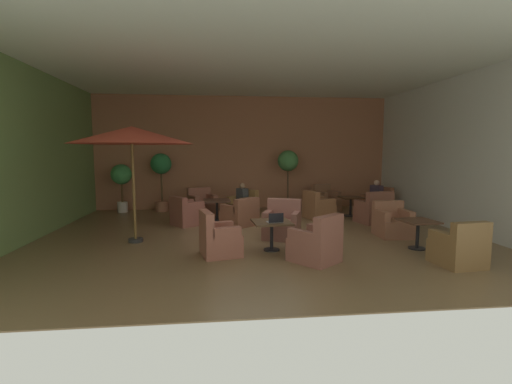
# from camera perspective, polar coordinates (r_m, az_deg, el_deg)

# --- Properties ---
(ground_plane) EXTENTS (10.50, 8.85, 0.02)m
(ground_plane) POSITION_cam_1_polar(r_m,az_deg,el_deg) (8.93, 0.31, -6.87)
(ground_plane) COLOR brown
(wall_back_brick) EXTENTS (10.50, 0.08, 3.98)m
(wall_back_brick) POSITION_cam_1_polar(r_m,az_deg,el_deg) (13.06, -1.89, 6.17)
(wall_back_brick) COLOR #A36647
(wall_back_brick) RESTS_ON ground_plane
(wall_left_accent) EXTENTS (0.08, 8.85, 3.98)m
(wall_left_accent) POSITION_cam_1_polar(r_m,az_deg,el_deg) (9.61, -32.42, 5.10)
(wall_left_accent) COLOR #6D8E4D
(wall_left_accent) RESTS_ON ground_plane
(wall_right_plain) EXTENTS (0.08, 8.85, 3.98)m
(wall_right_plain) POSITION_cam_1_polar(r_m,az_deg,el_deg) (10.63, 29.60, 5.29)
(wall_right_plain) COLOR silver
(wall_right_plain) RESTS_ON ground_plane
(ceiling_slab) EXTENTS (10.50, 8.85, 0.06)m
(ceiling_slab) POSITION_cam_1_polar(r_m,az_deg,el_deg) (8.91, 0.33, 19.15)
(ceiling_slab) COLOR silver
(ceiling_slab) RESTS_ON wall_back_brick
(cafe_table_front_left) EXTENTS (0.82, 0.82, 0.61)m
(cafe_table_front_left) POSITION_cam_1_polar(r_m,az_deg,el_deg) (7.50, 2.48, -5.45)
(cafe_table_front_left) COLOR black
(cafe_table_front_left) RESTS_ON ground_plane
(armchair_front_left_north) EXTENTS (1.03, 0.99, 0.90)m
(armchair_front_left_north) POSITION_cam_1_polar(r_m,az_deg,el_deg) (8.61, 4.15, -5.09)
(armchair_front_left_north) COLOR brown
(armchair_front_left_north) RESTS_ON ground_plane
(armchair_front_left_east) EXTENTS (0.87, 0.87, 0.89)m
(armchair_front_left_east) POSITION_cam_1_polar(r_m,az_deg,el_deg) (7.20, -5.90, -7.41)
(armchair_front_left_east) COLOR #925140
(armchair_front_left_east) RESTS_ON ground_plane
(armchair_front_left_south) EXTENTS (1.05, 1.06, 0.91)m
(armchair_front_left_south) POSITION_cam_1_polar(r_m,az_deg,el_deg) (6.84, 9.48, -8.20)
(armchair_front_left_south) COLOR brown
(armchair_front_left_south) RESTS_ON ground_plane
(cafe_table_front_right) EXTENTS (0.82, 0.82, 0.61)m
(cafe_table_front_right) POSITION_cam_1_polar(r_m,az_deg,el_deg) (10.79, -6.18, -1.85)
(cafe_table_front_right) COLOR black
(cafe_table_front_right) RESTS_ON ground_plane
(armchair_front_right_north) EXTENTS (1.02, 1.00, 0.87)m
(armchair_front_right_north) POSITION_cam_1_polar(r_m,az_deg,el_deg) (11.75, -8.50, -2.06)
(armchair_front_right_north) COLOR brown
(armchair_front_right_north) RESTS_ON ground_plane
(armchair_front_right_east) EXTENTS (1.02, 1.02, 0.81)m
(armchair_front_right_east) POSITION_cam_1_polar(r_m,az_deg,el_deg) (10.26, -10.87, -3.37)
(armchair_front_right_east) COLOR brown
(armchair_front_right_east) RESTS_ON ground_plane
(armchair_front_right_south) EXTENTS (1.12, 1.12, 0.78)m
(armchair_front_right_south) POSITION_cam_1_polar(r_m,az_deg,el_deg) (10.03, -2.48, -3.66)
(armchair_front_right_south) COLOR brown
(armchair_front_right_south) RESTS_ON ground_plane
(armchair_front_right_west) EXTENTS (1.03, 1.04, 0.84)m
(armchair_front_right_west) POSITION_cam_1_polar(r_m,az_deg,el_deg) (11.47, -2.02, -2.27)
(armchair_front_right_west) COLOR olive
(armchair_front_right_west) RESTS_ON ground_plane
(cafe_table_mid_center) EXTENTS (0.70, 0.70, 0.61)m
(cafe_table_mid_center) POSITION_cam_1_polar(r_m,az_deg,el_deg) (11.85, 14.68, -1.57)
(cafe_table_mid_center) COLOR black
(cafe_table_mid_center) RESTS_ON ground_plane
(armchair_mid_center_north) EXTENTS (0.96, 0.94, 0.93)m
(armchair_mid_center_north) POSITION_cam_1_polar(r_m,az_deg,el_deg) (10.89, 18.06, -2.92)
(armchair_mid_center_north) COLOR brown
(armchair_mid_center_north) RESTS_ON ground_plane
(armchair_mid_center_east) EXTENTS (1.01, 1.02, 0.86)m
(armchair_mid_center_east) POSITION_cam_1_polar(r_m,az_deg,el_deg) (12.72, 18.51, -1.72)
(armchair_mid_center_east) COLOR brown
(armchair_mid_center_east) RESTS_ON ground_plane
(armchair_mid_center_south) EXTENTS (0.97, 0.98, 0.89)m
(armchair_mid_center_south) POSITION_cam_1_polar(r_m,az_deg,el_deg) (12.72, 10.91, -1.42)
(armchair_mid_center_south) COLOR brown
(armchair_mid_center_south) RESTS_ON ground_plane
(armchair_mid_center_west) EXTENTS (0.94, 0.95, 0.85)m
(armchair_mid_center_west) POSITION_cam_1_polar(r_m,az_deg,el_deg) (11.21, 9.75, -2.55)
(armchair_mid_center_west) COLOR #925D3B
(armchair_mid_center_west) RESTS_ON ground_plane
(cafe_table_rear_right) EXTENTS (0.74, 0.74, 0.61)m
(cafe_table_rear_right) POSITION_cam_1_polar(r_m,az_deg,el_deg) (8.33, 24.14, -4.99)
(cafe_table_rear_right) COLOR black
(cafe_table_rear_right) RESTS_ON ground_plane
(armchair_rear_right_north) EXTENTS (0.77, 0.81, 0.83)m
(armchair_rear_right_north) POSITION_cam_1_polar(r_m,az_deg,el_deg) (9.38, 20.64, -4.62)
(armchair_rear_right_north) COLOR #8F5840
(armchair_rear_right_north) RESTS_ON ground_plane
(armchair_rear_right_east) EXTENTS (0.77, 0.82, 0.84)m
(armchair_rear_right_east) POSITION_cam_1_polar(r_m,az_deg,el_deg) (7.47, 29.32, -7.82)
(armchair_rear_right_east) COLOR brown
(armchair_rear_right_east) RESTS_ON ground_plane
(patio_umbrella_tall_red) EXTENTS (2.68, 2.68, 2.59)m
(patio_umbrella_tall_red) POSITION_cam_1_polar(r_m,az_deg,el_deg) (8.49, -18.97, 8.40)
(patio_umbrella_tall_red) COLOR #2D2D2D
(patio_umbrella_tall_red) RESTS_ON ground_plane
(potted_tree_left_corner) EXTENTS (0.68, 0.68, 1.62)m
(potted_tree_left_corner) POSITION_cam_1_polar(r_m,az_deg,el_deg) (12.92, -20.43, 2.06)
(potted_tree_left_corner) COLOR silver
(potted_tree_left_corner) RESTS_ON ground_plane
(potted_tree_mid_left) EXTENTS (0.71, 0.71, 2.08)m
(potted_tree_mid_left) POSITION_cam_1_polar(r_m,az_deg,el_deg) (12.38, 5.05, 4.04)
(potted_tree_mid_left) COLOR #363137
(potted_tree_mid_left) RESTS_ON ground_plane
(potted_tree_mid_right) EXTENTS (0.70, 0.70, 1.98)m
(potted_tree_mid_right) POSITION_cam_1_polar(r_m,az_deg,el_deg) (12.73, -14.69, 3.14)
(potted_tree_mid_right) COLOR #A46448
(potted_tree_mid_right) RESTS_ON ground_plane
(patron_blue_shirt) EXTENTS (0.36, 0.43, 0.68)m
(patron_blue_shirt) POSITION_cam_1_polar(r_m,az_deg,el_deg) (12.64, 18.43, 0.04)
(patron_blue_shirt) COLOR #403242
(patron_blue_shirt) RESTS_ON ground_plane
(patron_by_window) EXTENTS (0.39, 0.40, 0.63)m
(patron_by_window) POSITION_cam_1_polar(r_m,az_deg,el_deg) (11.40, -2.18, -0.40)
(patron_by_window) COLOR #343434
(patron_by_window) RESTS_ON ground_plane
(iced_drink_cup) EXTENTS (0.08, 0.08, 0.11)m
(iced_drink_cup) POSITION_cam_1_polar(r_m,az_deg,el_deg) (7.38, 3.38, -4.34)
(iced_drink_cup) COLOR white
(iced_drink_cup) RESTS_ON cafe_table_front_left
(open_laptop) EXTENTS (0.34, 0.27, 0.20)m
(open_laptop) POSITION_cam_1_polar(r_m,az_deg,el_deg) (7.34, 3.05, -4.43)
(open_laptop) COLOR #9EA0A5
(open_laptop) RESTS_ON cafe_table_front_left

